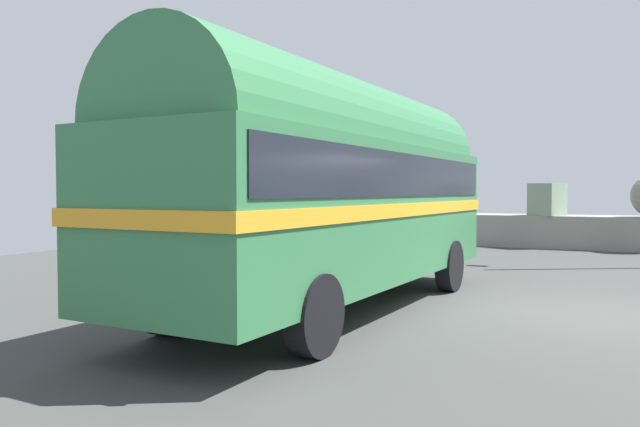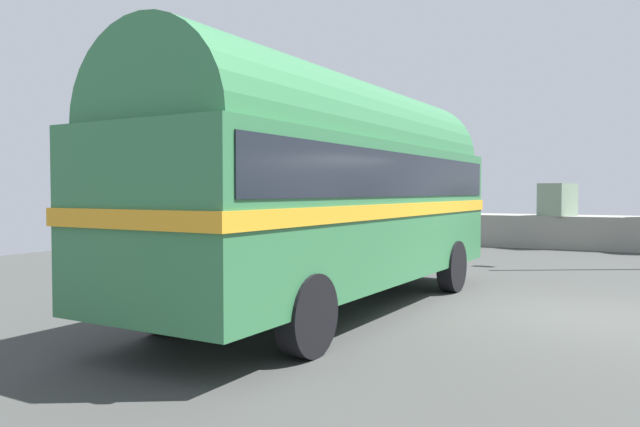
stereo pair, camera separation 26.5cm
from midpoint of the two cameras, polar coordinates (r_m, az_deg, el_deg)
The scene contains 3 objects.
ground at distance 10.20m, azimuth 23.96°, elevation -8.79°, with size 32.00×26.00×0.02m.
breakwater at distance 21.80m, azimuth 25.29°, elevation -1.16°, with size 31.36×2.20×2.46m.
vintage_coach at distance 9.64m, azimuth 0.58°, elevation 2.96°, with size 2.84×8.69×3.70m.
Camera 1 is at (0.24, -10.08, 1.90)m, focal length 34.02 mm.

